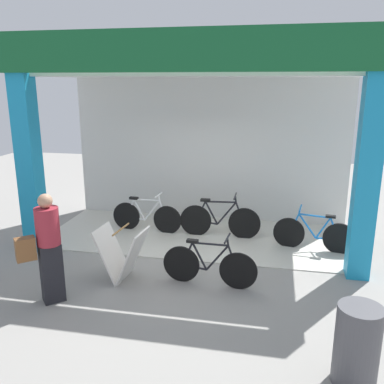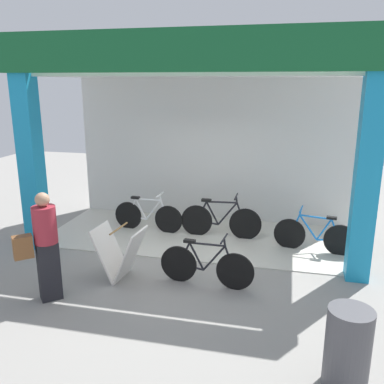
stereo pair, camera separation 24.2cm
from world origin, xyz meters
TOP-DOWN VIEW (x-y plane):
  - ground_plane at (0.00, 0.00)m, footprint 20.68×20.68m
  - shop_facade at (0.00, 1.46)m, footprint 6.54×2.91m
  - bicycle_inside_0 at (-1.16, 1.35)m, footprint 1.58×0.43m
  - bicycle_inside_1 at (2.35, 0.98)m, footprint 1.55×0.43m
  - bicycle_inside_2 at (0.45, 1.34)m, footprint 1.71×0.47m
  - bicycle_parked_0 at (0.58, -0.81)m, footprint 1.56×0.43m
  - sandwich_board_sign at (-0.86, -0.91)m, footprint 0.84×0.65m
  - pedestrian_0 at (-1.67, -1.79)m, footprint 0.64×0.61m
  - trash_bin at (2.50, -2.73)m, footprint 0.48×0.48m

SIDE VIEW (x-z plane):
  - ground_plane at x=0.00m, z-range 0.00..0.00m
  - bicycle_parked_0 at x=0.58m, z-range -0.09..0.77m
  - bicycle_inside_1 at x=2.35m, z-range -0.09..0.77m
  - bicycle_inside_0 at x=-1.16m, z-range -0.09..0.78m
  - bicycle_inside_2 at x=0.45m, z-range -0.09..0.84m
  - sandwich_board_sign at x=-0.86m, z-range 0.00..0.90m
  - trash_bin at x=2.50m, z-range 0.00..0.93m
  - pedestrian_0 at x=-1.67m, z-range 0.03..1.70m
  - shop_facade at x=0.00m, z-range 0.17..4.19m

